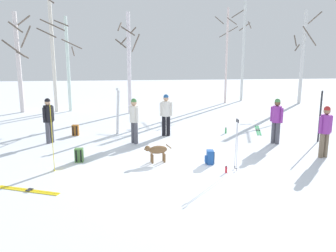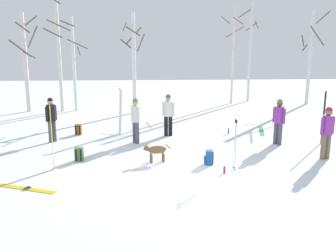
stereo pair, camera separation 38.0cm
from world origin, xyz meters
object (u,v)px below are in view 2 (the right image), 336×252
(person_1, at_px, (136,118))
(water_bottle_0, at_px, (224,170))
(person_2, at_px, (51,117))
(birch_tree_2, at_px, (74,63))
(ski_poles_0, at_px, (235,144))
(person_4, at_px, (327,130))
(ski_pair_planted_0, at_px, (52,138))
(ski_pair_lying_1, at_px, (26,188))
(ski_pair_planted_1, at_px, (120,111))
(birch_tree_5, at_px, (250,48))
(birch_tree_4, at_px, (233,54))
(birch_tree_6, at_px, (310,56))
(ski_pair_planted_2, at_px, (324,118))
(backpack_1, at_px, (209,158))
(birch_tree_0, at_px, (26,60))
(backpack_2, at_px, (79,154))
(backpack_0, at_px, (79,130))
(birch_tree_3, at_px, (134,61))
(ski_pair_lying_0, at_px, (261,131))
(person_0, at_px, (168,112))
(water_bottle_1, at_px, (228,131))
(dog, at_px, (156,150))
(person_3, at_px, (279,119))

(person_1, bearing_deg, water_bottle_0, -53.22)
(person_2, height_order, birch_tree_2, birch_tree_2)
(ski_poles_0, distance_m, birch_tree_2, 12.72)
(person_4, xyz_separation_m, ski_pair_planted_0, (-8.57, -0.51, -0.01))
(ski_pair_planted_0, distance_m, ski_pair_lying_1, 1.82)
(ski_pair_planted_1, height_order, ski_poles_0, ski_pair_planted_1)
(person_4, bearing_deg, ski_pair_planted_0, -176.61)
(person_1, xyz_separation_m, ski_pair_lying_1, (-2.70, -4.37, -0.97))
(birch_tree_2, bearing_deg, person_1, -63.71)
(birch_tree_5, bearing_deg, birch_tree_4, -146.02)
(ski_pair_planted_1, height_order, birch_tree_6, birch_tree_6)
(ski_pair_lying_1, relative_size, ski_poles_0, 1.12)
(ski_pair_planted_2, bearing_deg, backpack_1, -154.26)
(birch_tree_0, bearing_deg, birch_tree_2, 2.61)
(person_1, relative_size, backpack_2, 3.90)
(ski_pair_planted_1, height_order, backpack_2, ski_pair_planted_1)
(ski_pair_planted_1, xyz_separation_m, birch_tree_5, (7.95, 8.98, 2.58))
(ski_pair_planted_0, xyz_separation_m, water_bottle_0, (5.01, -0.68, -0.87))
(ski_pair_lying_1, xyz_separation_m, backpack_0, (0.27, 5.83, 0.20))
(birch_tree_4, bearing_deg, ski_pair_planted_0, -123.65)
(birch_tree_3, distance_m, birch_tree_4, 6.91)
(ski_pair_planted_2, distance_m, ski_pair_lying_0, 2.81)
(ski_pair_planted_0, distance_m, ski_pair_planted_2, 9.73)
(ski_pair_planted_0, distance_m, birch_tree_3, 9.75)
(person_0, bearing_deg, birch_tree_2, 128.05)
(ski_pair_planted_0, xyz_separation_m, ski_poles_0, (5.34, -0.47, -0.15))
(ski_pair_planted_1, xyz_separation_m, water_bottle_0, (3.32, -5.05, -0.87))
(person_0, height_order, backpack_0, person_0)
(water_bottle_1, distance_m, birch_tree_0, 12.08)
(ski_pair_planted_0, xyz_separation_m, backpack_1, (4.70, 0.16, -0.76))
(dog, xyz_separation_m, birch_tree_3, (-0.95, 8.85, 2.47))
(person_2, bearing_deg, person_0, 9.09)
(ski_pair_planted_2, relative_size, backpack_2, 4.50)
(person_4, distance_m, backpack_1, 3.97)
(ski_poles_0, bearing_deg, dog, 157.53)
(ski_poles_0, bearing_deg, water_bottle_1, 79.24)
(ski_pair_lying_0, height_order, ski_poles_0, ski_poles_0)
(birch_tree_3, distance_m, birch_tree_6, 11.22)
(person_2, bearing_deg, ski_pair_planted_2, -4.30)
(person_4, bearing_deg, backpack_2, 178.15)
(water_bottle_0, xyz_separation_m, birch_tree_3, (-2.90, 10.01, 2.76))
(ski_pair_planted_1, bearing_deg, birch_tree_4, 50.74)
(person_3, distance_m, dog, 4.99)
(ski_pair_lying_0, relative_size, birch_tree_5, 0.27)
(person_0, relative_size, ski_pair_lying_0, 0.93)
(dog, distance_m, ski_pair_lying_1, 3.95)
(birch_tree_6, bearing_deg, water_bottle_1, -131.54)
(birch_tree_5, height_order, birch_tree_6, birch_tree_5)
(backpack_0, xyz_separation_m, birch_tree_0, (-3.82, 5.80, 2.66))
(person_0, relative_size, person_3, 1.00)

